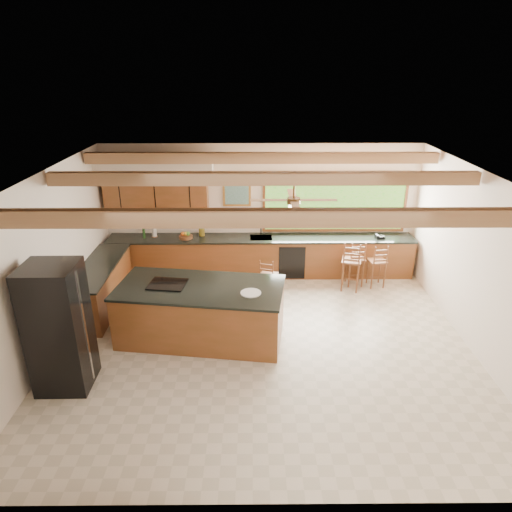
{
  "coord_description": "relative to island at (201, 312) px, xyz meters",
  "views": [
    {
      "loc": [
        -0.19,
        -6.91,
        4.59
      ],
      "look_at": [
        -0.13,
        0.8,
        1.35
      ],
      "focal_mm": 32.0,
      "sensor_mm": 36.0,
      "label": 1
    }
  ],
  "objects": [
    {
      "name": "ground",
      "position": [
        1.12,
        -0.23,
        -0.51
      ],
      "size": [
        7.2,
        7.2,
        0.0
      ],
      "primitive_type": "plane",
      "color": "beige",
      "rests_on": "ground"
    },
    {
      "name": "room_shell",
      "position": [
        0.95,
        0.43,
        1.71
      ],
      "size": [
        7.27,
        6.54,
        3.02
      ],
      "color": "silver",
      "rests_on": "ground"
    },
    {
      "name": "counter_run",
      "position": [
        0.3,
        2.29,
        -0.04
      ],
      "size": [
        7.12,
        3.1,
        1.25
      ],
      "color": "brown",
      "rests_on": "ground"
    },
    {
      "name": "island",
      "position": [
        0.0,
        0.0,
        0.0
      ],
      "size": [
        3.06,
        1.75,
        1.03
      ],
      "rotation": [
        0.0,
        0.0,
        -0.14
      ],
      "color": "brown",
      "rests_on": "ground"
    },
    {
      "name": "refrigerator",
      "position": [
        -1.95,
        -1.32,
        0.49
      ],
      "size": [
        0.79,
        0.77,
        2.0
      ],
      "rotation": [
        0.0,
        0.0,
        0.01
      ],
      "color": "black",
      "rests_on": "ground"
    },
    {
      "name": "bar_stool_a",
      "position": [
        1.25,
        1.32,
        0.06
      ],
      "size": [
        0.44,
        0.44,
        0.96
      ],
      "rotation": [
        0.0,
        0.0,
        -0.32
      ],
      "color": "brown",
      "rests_on": "ground"
    },
    {
      "name": "bar_stool_b",
      "position": [
        3.2,
        2.06,
        0.12
      ],
      "size": [
        0.4,
        0.4,
        1.05
      ],
      "rotation": [
        0.0,
        0.0,
        0.05
      ],
      "color": "brown",
      "rests_on": "ground"
    },
    {
      "name": "bar_stool_c",
      "position": [
        3.06,
        1.82,
        0.16
      ],
      "size": [
        0.5,
        0.5,
        1.13
      ],
      "rotation": [
        0.0,
        0.0,
        -0.26
      ],
      "color": "brown",
      "rests_on": "ground"
    },
    {
      "name": "bar_stool_d",
      "position": [
        3.67,
        1.99,
        0.09
      ],
      "size": [
        0.4,
        0.4,
        1.0
      ],
      "rotation": [
        0.0,
        0.0,
        0.13
      ],
      "color": "brown",
      "rests_on": "ground"
    }
  ]
}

